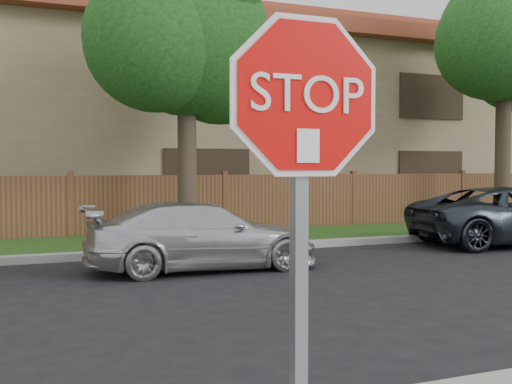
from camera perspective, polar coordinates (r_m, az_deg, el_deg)
name	(u,v)px	position (r m, az deg, el deg)	size (l,w,h in m)	color
far_curb	(84,256)	(12.24, -16.04, -5.89)	(70.00, 0.30, 0.15)	gray
grass_strip	(77,246)	(13.87, -16.71, -4.98)	(70.00, 3.00, 0.12)	#1E4714
fence	(70,208)	(15.38, -17.26, -1.49)	(70.00, 0.12, 1.60)	#56331E
apartment_building	(56,115)	(21.00, -18.55, 6.98)	(35.20, 9.20, 7.20)	#947D5C
tree_mid	(189,34)	(14.29, -6.43, 14.74)	(4.80, 3.90, 7.35)	#382B21
tree_right	(509,36)	(19.22, 22.94, 13.49)	(4.80, 3.90, 8.20)	#382B21
stop_sign	(304,169)	(2.70, 4.56, 2.25)	(1.01, 0.13, 2.55)	gray
sedan_right	(203,236)	(10.68, -5.08, -4.17)	(1.68, 4.14, 1.20)	silver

